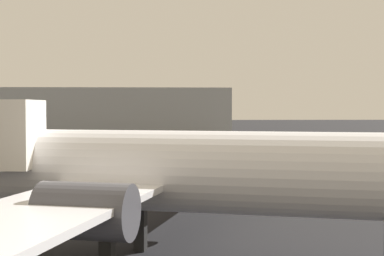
{
  "coord_description": "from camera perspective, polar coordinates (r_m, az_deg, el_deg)",
  "views": [
    {
      "loc": [
        1.08,
        -11.78,
        6.45
      ],
      "look_at": [
        3.99,
        38.43,
        4.7
      ],
      "focal_mm": 53.78,
      "sensor_mm": 36.0,
      "label": 1
    }
  ],
  "objects": [
    {
      "name": "airplane_at_gate",
      "position": [
        23.75,
        -4.34,
        -4.23
      ],
      "size": [
        35.24,
        30.96,
        11.76
      ],
      "rotation": [
        0.0,
        0.0,
        -0.29
      ],
      "color": "white",
      "rests_on": "ground_plane"
    },
    {
      "name": "terminal_building",
      "position": [
        128.27,
        -12.0,
        1.44
      ],
      "size": [
        68.69,
        19.47,
        10.66
      ],
      "primitive_type": "cube",
      "color": "#999EA3",
      "rests_on": "ground_plane"
    }
  ]
}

